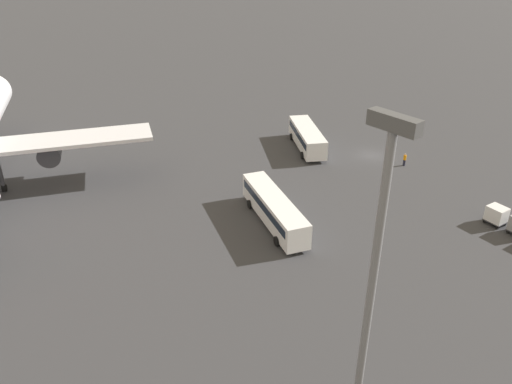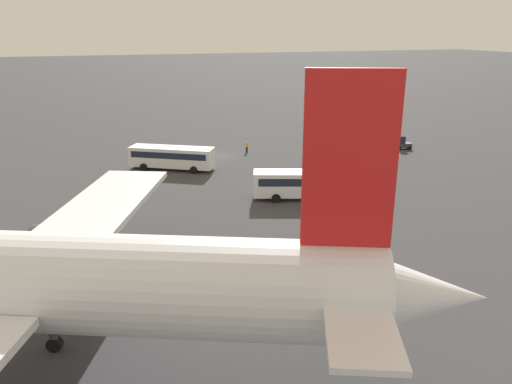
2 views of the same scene
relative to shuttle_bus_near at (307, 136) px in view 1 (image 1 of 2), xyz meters
The scene contains 6 objects.
ground_plane 9.46m from the shuttle_bus_near, 145.71° to the right, with size 600.00×600.00×0.00m, color #38383A.
shuttle_bus_near is the anchor object (origin of this frame).
shuttle_bus_far 21.44m from the shuttle_bus_near, 125.78° to the left, with size 13.09×6.73×3.16m.
worker_person 13.88m from the shuttle_bus_near, 155.08° to the right, with size 0.38×0.38×1.74m.
cargo_cart_white 27.80m from the shuttle_bus_near, behind, with size 2.17×1.89×2.06m.
light_pole 45.32m from the shuttle_bus_near, 139.40° to the left, with size 2.80×0.70×20.33m.
Camera 1 is at (-38.97, 53.41, 28.12)m, focal length 35.00 mm.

